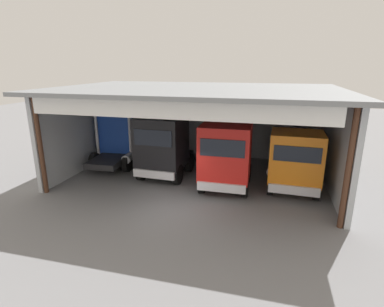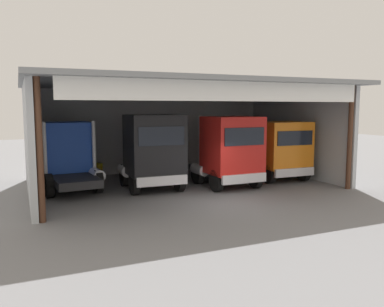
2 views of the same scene
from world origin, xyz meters
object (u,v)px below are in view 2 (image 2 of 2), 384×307
Objects in this scene: truck_black_yard_outside at (152,151)px; oil_drum at (98,171)px; truck_red_left_bay at (229,150)px; truck_orange_right_bay at (279,149)px; truck_blue_center_left_bay at (68,155)px; tool_cart at (162,166)px.

truck_black_yard_outside is 5.04m from oil_drum.
truck_red_left_bay reaches higher than oil_drum.
truck_orange_right_bay is at bearing -27.12° from oil_drum.
truck_black_yard_outside is 1.08× the size of truck_orange_right_bay.
truck_orange_right_bay is 5.10× the size of oil_drum.
truck_blue_center_left_bay is 4.78× the size of tool_cart.
truck_blue_center_left_bay is at bearing -8.69° from truck_orange_right_bay.
truck_black_yard_outside reaches higher than truck_red_left_bay.
truck_blue_center_left_bay is 5.59× the size of oil_drum.
truck_black_yard_outside reaches higher than truck_blue_center_left_bay.
oil_drum is (-5.66, 5.30, -1.47)m from truck_red_left_bay.
oil_drum is (-9.17, 4.70, -1.31)m from truck_orange_right_bay.
truck_black_yard_outside is 7.31m from truck_orange_right_bay.
oil_drum is 3.85m from tool_cart.
tool_cart is (-1.82, 4.98, -1.40)m from truck_red_left_bay.
truck_red_left_bay reaches higher than truck_blue_center_left_bay.
oil_drum is (1.90, 2.57, -1.30)m from truck_blue_center_left_bay.
truck_orange_right_bay reaches higher than oil_drum.
tool_cart is at bearing -70.63° from truck_red_left_bay.
truck_black_yard_outside reaches higher than tool_cart.
truck_black_yard_outside is 5.53× the size of oil_drum.
oil_drum is at bearing 175.32° from tool_cart.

